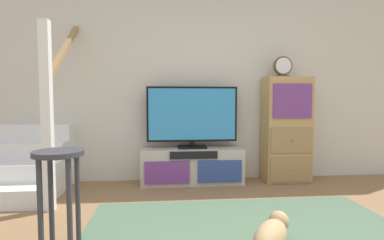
% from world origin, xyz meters
% --- Properties ---
extents(back_wall, '(6.40, 0.12, 2.70)m').
position_xyz_m(back_wall, '(0.00, 2.46, 1.35)').
color(back_wall, beige).
rests_on(back_wall, ground_plane).
extents(media_console, '(1.28, 0.38, 0.45)m').
position_xyz_m(media_console, '(-0.30, 2.19, 0.23)').
color(media_console, '#BCB29E').
rests_on(media_console, ground_plane).
extents(television, '(1.14, 0.22, 0.78)m').
position_xyz_m(television, '(-0.30, 2.22, 0.86)').
color(television, black).
rests_on(television, media_console).
extents(side_cabinet, '(0.58, 0.38, 1.35)m').
position_xyz_m(side_cabinet, '(0.93, 2.20, 0.67)').
color(side_cabinet, tan).
rests_on(side_cabinet, ground_plane).
extents(desk_clock, '(0.24, 0.08, 0.26)m').
position_xyz_m(desk_clock, '(0.86, 2.19, 1.48)').
color(desk_clock, '#4C3823').
rests_on(desk_clock, side_cabinet).
extents(staircase, '(1.00, 1.36, 2.20)m').
position_xyz_m(staircase, '(-2.24, 2.20, 0.37)').
color(staircase, white).
rests_on(staircase, ground_plane).
extents(bar_stool_near, '(0.34, 0.34, 0.71)m').
position_xyz_m(bar_stool_near, '(-1.37, 0.59, 0.53)').
color(bar_stool_near, '#333338').
rests_on(bar_stool_near, ground_plane).
extents(dog, '(0.42, 0.48, 0.23)m').
position_xyz_m(dog, '(0.09, 0.45, 0.12)').
color(dog, tan).
rests_on(dog, ground_plane).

